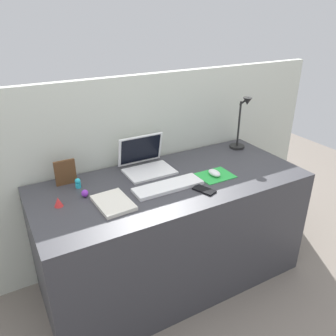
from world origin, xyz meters
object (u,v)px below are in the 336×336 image
object	(u,v)px
toy_figurine_cyan	(78,183)
cell_phone	(204,190)
notebook_pad	(113,203)
picture_frame	(65,172)
keyboard	(168,186)
desk_lamp	(241,125)
toy_figurine_red	(58,202)
mouse	(214,173)
laptop	(145,161)
toy_figurine_purple	(85,193)

from	to	relation	value
toy_figurine_cyan	cell_phone	bearing A→B (deg)	-32.11
notebook_pad	picture_frame	xyz separation A→B (m)	(-0.16, 0.35, 0.06)
keyboard	picture_frame	world-z (taller)	picture_frame
desk_lamp	toy_figurine_red	size ratio (longest dim) A/B	7.56
cell_phone	toy_figurine_red	distance (m)	0.79
notebook_pad	toy_figurine_red	xyz separation A→B (m)	(-0.25, 0.12, 0.02)
keyboard	picture_frame	distance (m)	0.60
cell_phone	desk_lamp	bearing A→B (deg)	12.91
notebook_pad	toy_figurine_red	distance (m)	0.28
toy_figurine_cyan	desk_lamp	bearing A→B (deg)	0.59
mouse	picture_frame	size ratio (longest dim) A/B	0.64
laptop	toy_figurine_red	world-z (taller)	laptop
desk_lamp	notebook_pad	xyz separation A→B (m)	(-1.09, -0.28, -0.18)
cell_phone	picture_frame	size ratio (longest dim) A/B	0.85
laptop	toy_figurine_purple	distance (m)	0.47
mouse	notebook_pad	xyz separation A→B (m)	(-0.66, -0.01, -0.01)
picture_frame	toy_figurine_red	bearing A→B (deg)	-113.32
laptop	toy_figurine_purple	world-z (taller)	laptop
notebook_pad	picture_frame	bearing A→B (deg)	111.16
toy_figurine_purple	keyboard	bearing A→B (deg)	-16.72
desk_lamp	picture_frame	bearing A→B (deg)	176.98
notebook_pad	toy_figurine_cyan	distance (m)	0.29
mouse	toy_figurine_red	size ratio (longest dim) A/B	1.86
keyboard	desk_lamp	size ratio (longest dim) A/B	1.05
cell_phone	picture_frame	bearing A→B (deg)	123.77
laptop	desk_lamp	size ratio (longest dim) A/B	0.77
picture_frame	cell_phone	bearing A→B (deg)	-35.03
laptop	notebook_pad	world-z (taller)	laptop
keyboard	cell_phone	xyz separation A→B (m)	(0.16, -0.13, -0.01)
toy_figurine_cyan	toy_figurine_red	bearing A→B (deg)	-133.97
keyboard	toy_figurine_purple	xyz separation A→B (m)	(-0.45, 0.13, 0.01)
laptop	picture_frame	bearing A→B (deg)	174.83
picture_frame	toy_figurine_red	world-z (taller)	picture_frame
toy_figurine_cyan	toy_figurine_purple	distance (m)	0.12
cell_phone	toy_figurine_red	world-z (taller)	toy_figurine_red
cell_phone	picture_frame	distance (m)	0.81
toy_figurine_cyan	toy_figurine_purple	bearing A→B (deg)	-88.31
desk_lamp	mouse	bearing A→B (deg)	-147.31
keyboard	toy_figurine_purple	bearing A→B (deg)	163.28
cell_phone	notebook_pad	world-z (taller)	notebook_pad
cell_phone	desk_lamp	distance (m)	0.73
cell_phone	mouse	bearing A→B (deg)	16.44
keyboard	notebook_pad	size ratio (longest dim) A/B	1.71
cell_phone	toy_figurine_cyan	xyz separation A→B (m)	(-0.61, 0.38, 0.02)
toy_figurine_red	toy_figurine_purple	distance (m)	0.15
laptop	notebook_pad	size ratio (longest dim) A/B	1.25
mouse	toy_figurine_purple	world-z (taller)	toy_figurine_purple
desk_lamp	picture_frame	size ratio (longest dim) A/B	2.60
laptop	picture_frame	size ratio (longest dim) A/B	2.00
toy_figurine_cyan	toy_figurine_purple	world-z (taller)	toy_figurine_cyan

